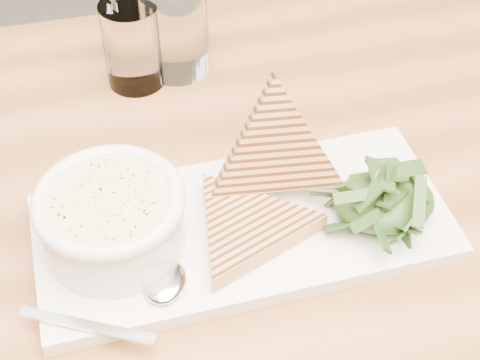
{
  "coord_description": "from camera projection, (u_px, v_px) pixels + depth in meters",
  "views": [
    {
      "loc": [
        -0.06,
        -0.33,
        1.3
      ],
      "look_at": [
        0.01,
        0.12,
        0.82
      ],
      "focal_mm": 55.0,
      "sensor_mm": 36.0,
      "label": 1
    }
  ],
  "objects": [
    {
      "name": "spoon_bowl",
      "position": [
        166.0,
        282.0,
        0.62
      ],
      "size": [
        0.05,
        0.06,
        0.01
      ],
      "primitive_type": "ellipsoid",
      "rotation": [
        0.0,
        0.0,
        -0.39
      ],
      "color": "silver",
      "rests_on": "platter"
    },
    {
      "name": "sandwich_lean",
      "position": [
        276.0,
        151.0,
        0.67
      ],
      "size": [
        0.15,
        0.14,
        0.16
      ],
      "primitive_type": null,
      "rotation": [
        1.14,
        0.0,
        -0.03
      ],
      "color": "#BA844A",
      "rests_on": "sandwich_flat"
    },
    {
      "name": "soup",
      "position": [
        109.0,
        202.0,
        0.62
      ],
      "size": [
        0.11,
        0.11,
        0.01
      ],
      "primitive_type": "cylinder",
      "color": "beige",
      "rests_on": "soup_bowl"
    },
    {
      "name": "table_top",
      "position": [
        160.0,
        234.0,
        0.71
      ],
      "size": [
        1.14,
        0.82,
        0.04
      ],
      "primitive_type": "cube",
      "rotation": [
        0.0,
        0.0,
        0.09
      ],
      "color": "#A4643B",
      "rests_on": "ground"
    },
    {
      "name": "salad_base",
      "position": [
        384.0,
        202.0,
        0.67
      ],
      "size": [
        0.09,
        0.07,
        0.04
      ],
      "primitive_type": "ellipsoid",
      "color": "black",
      "rests_on": "platter"
    },
    {
      "name": "glass_far",
      "position": [
        175.0,
        25.0,
        0.82
      ],
      "size": [
        0.08,
        0.08,
        0.12
      ],
      "primitive_type": "cylinder",
      "color": "white",
      "rests_on": "table_top"
    },
    {
      "name": "platter",
      "position": [
        243.0,
        227.0,
        0.68
      ],
      "size": [
        0.39,
        0.21,
        0.02
      ],
      "primitive_type": "cube",
      "rotation": [
        0.0,
        0.0,
        0.11
      ],
      "color": "white",
      "rests_on": "table_top"
    },
    {
      "name": "sandwich_flat",
      "position": [
        248.0,
        227.0,
        0.66
      ],
      "size": [
        0.19,
        0.19,
        0.02
      ],
      "primitive_type": null,
      "rotation": [
        0.0,
        0.0,
        0.47
      ],
      "color": "#BA844A",
      "rests_on": "platter"
    },
    {
      "name": "arugula_pile",
      "position": [
        385.0,
        195.0,
        0.66
      ],
      "size": [
        0.11,
        0.1,
        0.05
      ],
      "primitive_type": null,
      "color": "#3C6024",
      "rests_on": "platter"
    },
    {
      "name": "soup_bowl",
      "position": [
        113.0,
        225.0,
        0.64
      ],
      "size": [
        0.12,
        0.12,
        0.05
      ],
      "primitive_type": "cylinder",
      "color": "white",
      "rests_on": "platter"
    },
    {
      "name": "bowl_rim",
      "position": [
        109.0,
        200.0,
        0.62
      ],
      "size": [
        0.13,
        0.13,
        0.01
      ],
      "primitive_type": "torus",
      "color": "white",
      "rests_on": "soup_bowl"
    },
    {
      "name": "table_leg_br",
      "position": [
        453.0,
        207.0,
        1.25
      ],
      "size": [
        0.06,
        0.06,
        0.73
      ],
      "primitive_type": "cylinder",
      "color": "#A4643B",
      "rests_on": "ground"
    },
    {
      "name": "spoon_handle",
      "position": [
        87.0,
        325.0,
        0.59
      ],
      "size": [
        0.11,
        0.05,
        0.0
      ],
      "primitive_type": "cube",
      "rotation": [
        0.0,
        0.0,
        -0.39
      ],
      "color": "silver",
      "rests_on": "platter"
    },
    {
      "name": "glass_near",
      "position": [
        133.0,
        44.0,
        0.81
      ],
      "size": [
        0.07,
        0.07,
        0.1
      ],
      "primitive_type": "cylinder",
      "color": "white",
      "rests_on": "table_top"
    }
  ]
}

